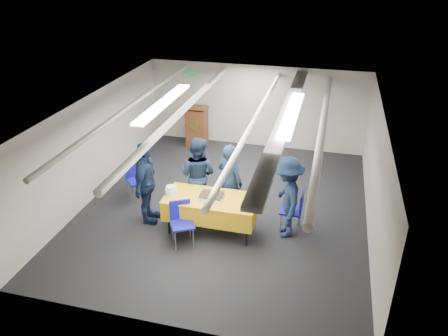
{
  "coord_description": "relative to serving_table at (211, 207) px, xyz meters",
  "views": [
    {
      "loc": [
        2.0,
        -7.94,
        5.08
      ],
      "look_at": [
        0.02,
        -0.2,
        1.05
      ],
      "focal_mm": 35.0,
      "sensor_mm": 36.0,
      "label": 1
    }
  ],
  "objects": [
    {
      "name": "sailor_a",
      "position": [
        0.22,
        0.67,
        0.26
      ],
      "size": [
        0.7,
        0.6,
        1.63
      ],
      "primitive_type": "imported",
      "rotation": [
        0.0,
        0.0,
        2.71
      ],
      "color": "black",
      "rests_on": "ground"
    },
    {
      "name": "chair_near",
      "position": [
        -0.44,
        -0.48,
        -0.03
      ],
      "size": [
        0.57,
        0.57,
        0.87
      ],
      "color": "gray",
      "rests_on": "ground"
    },
    {
      "name": "plate_stack_left",
      "position": [
        -0.79,
        -0.05,
        0.29
      ],
      "size": [
        0.23,
        0.23,
        0.17
      ],
      "color": "white",
      "rests_on": "serving_table"
    },
    {
      "name": "chair_right",
      "position": [
        1.61,
        0.45,
        -0.03
      ],
      "size": [
        0.43,
        0.43,
        0.87
      ],
      "color": "gray",
      "rests_on": "ground"
    },
    {
      "name": "sheet_cake",
      "position": [
        0.01,
        0.01,
        0.25
      ],
      "size": [
        0.47,
        0.36,
        0.08
      ],
      "color": "white",
      "rests_on": "serving_table"
    },
    {
      "name": "sailor_c",
      "position": [
        -1.36,
        0.05,
        0.32
      ],
      "size": [
        0.54,
        1.07,
        1.76
      ],
      "primitive_type": "imported",
      "rotation": [
        0.0,
        0.0,
        1.69
      ],
      "color": "black",
      "rests_on": "ground"
    },
    {
      "name": "podium",
      "position": [
        -1.56,
        4.01,
        0.05
      ],
      "size": [
        0.62,
        0.53,
        1.25
      ],
      "color": "brown",
      "rests_on": "ground"
    },
    {
      "name": "plate_stack_right",
      "position": [
        0.76,
        -0.05,
        0.29
      ],
      "size": [
        0.22,
        0.22,
        0.17
      ],
      "color": "white",
      "rests_on": "serving_table"
    },
    {
      "name": "room_shell",
      "position": [
        0.14,
        1.37,
        1.25
      ],
      "size": [
        6.0,
        7.0,
        2.3
      ],
      "color": "beige",
      "rests_on": "ground"
    },
    {
      "name": "sailor_b",
      "position": [
        -0.49,
        0.72,
        0.28
      ],
      "size": [
        0.92,
        0.77,
        1.68
      ],
      "primitive_type": "imported",
      "rotation": [
        0.0,
        0.0,
        2.96
      ],
      "color": "black",
      "rests_on": "ground"
    },
    {
      "name": "ground",
      "position": [
        0.04,
        0.96,
        -0.56
      ],
      "size": [
        7.0,
        7.0,
        0.0
      ],
      "primitive_type": "plane",
      "color": "black",
      "rests_on": "ground"
    },
    {
      "name": "serving_table",
      "position": [
        0.0,
        0.0,
        0.0
      ],
      "size": [
        1.8,
        0.85,
        0.77
      ],
      "color": "black",
      "rests_on": "ground"
    },
    {
      "name": "sailor_d",
      "position": [
        1.43,
        0.27,
        0.27
      ],
      "size": [
        0.88,
        1.2,
        1.66
      ],
      "primitive_type": "imported",
      "rotation": [
        0.0,
        0.0,
        -1.3
      ],
      "color": "black",
      "rests_on": "ground"
    },
    {
      "name": "chair_left",
      "position": [
        -2.0,
        0.89,
        -0.03
      ],
      "size": [
        0.59,
        0.59,
        0.87
      ],
      "color": "gray",
      "rests_on": "ground"
    }
  ]
}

